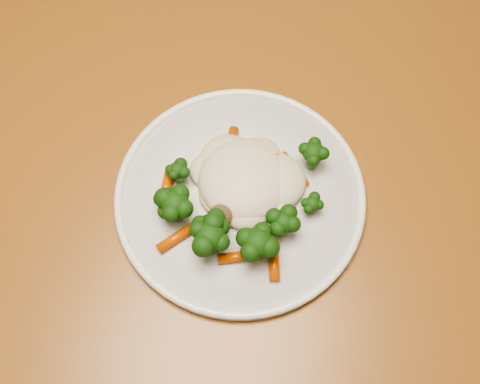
{
  "coord_description": "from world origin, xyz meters",
  "views": [
    {
      "loc": [
        0.16,
        0.02,
        1.41
      ],
      "look_at": [
        0.06,
        0.3,
        0.77
      ],
      "focal_mm": 45.0,
      "sensor_mm": 36.0,
      "label": 1
    }
  ],
  "objects": [
    {
      "name": "meal",
      "position": [
        0.06,
        0.28,
        0.78
      ],
      "size": [
        0.19,
        0.19,
        0.05
      ],
      "color": "beige",
      "rests_on": "plate"
    },
    {
      "name": "plate",
      "position": [
        0.06,
        0.3,
        0.76
      ],
      "size": [
        0.3,
        0.3,
        0.01
      ],
      "primitive_type": "cylinder",
      "color": "silver",
      "rests_on": "dining_table"
    },
    {
      "name": "dining_table",
      "position": [
        0.13,
        0.29,
        0.66
      ],
      "size": [
        1.25,
        0.84,
        0.75
      ],
      "rotation": [
        0.0,
        0.0,
        0.0
      ],
      "color": "brown",
      "rests_on": "ground"
    }
  ]
}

